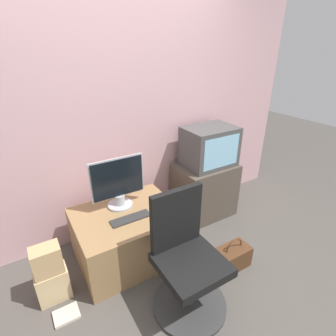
% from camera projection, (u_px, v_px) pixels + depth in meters
% --- Properties ---
extents(ground_plane, '(12.00, 12.00, 0.00)m').
position_uv_depth(ground_plane, '(191.00, 313.00, 2.02)').
color(ground_plane, '#4C4742').
extents(wall_back, '(4.40, 0.05, 2.60)m').
position_uv_depth(wall_back, '(114.00, 111.00, 2.48)').
color(wall_back, '#CC9EA3').
rests_on(wall_back, ground_plane).
extents(desk, '(0.93, 0.74, 0.49)m').
position_uv_depth(desk, '(128.00, 235.00, 2.47)').
color(desk, '#937047').
rests_on(desk, ground_plane).
extents(side_stand, '(0.66, 0.48, 0.64)m').
position_uv_depth(side_stand, '(204.00, 190.00, 3.09)').
color(side_stand, '#4C4238').
rests_on(side_stand, ground_plane).
extents(main_monitor, '(0.50, 0.23, 0.49)m').
position_uv_depth(main_monitor, '(118.00, 184.00, 2.38)').
color(main_monitor, '#B2B2B7').
rests_on(main_monitor, desk).
extents(keyboard, '(0.36, 0.11, 0.01)m').
position_uv_depth(keyboard, '(131.00, 218.00, 2.29)').
color(keyboard, '#2D2D2D').
rests_on(keyboard, desk).
extents(mouse, '(0.06, 0.04, 0.02)m').
position_uv_depth(mouse, '(157.00, 210.00, 2.39)').
color(mouse, silver).
rests_on(mouse, desk).
extents(crt_tv, '(0.56, 0.40, 0.43)m').
position_uv_depth(crt_tv, '(209.00, 147.00, 2.87)').
color(crt_tv, '#474747').
rests_on(crt_tv, side_stand).
extents(office_chair, '(0.58, 0.58, 0.95)m').
position_uv_depth(office_chair, '(187.00, 264.00, 1.96)').
color(office_chair, '#333333').
rests_on(office_chair, ground_plane).
extents(cardboard_box_lower, '(0.24, 0.16, 0.28)m').
position_uv_depth(cardboard_box_lower, '(53.00, 284.00, 2.09)').
color(cardboard_box_lower, '#D1B27F').
rests_on(cardboard_box_lower, ground_plane).
extents(cardboard_box_upper, '(0.21, 0.15, 0.23)m').
position_uv_depth(cardboard_box_upper, '(47.00, 260.00, 1.98)').
color(cardboard_box_upper, tan).
rests_on(cardboard_box_upper, cardboard_box_lower).
extents(handbag, '(0.31, 0.19, 0.31)m').
position_uv_depth(handbag, '(233.00, 257.00, 2.41)').
color(handbag, '#4C2D19').
rests_on(handbag, ground_plane).
extents(book, '(0.19, 0.15, 0.02)m').
position_uv_depth(book, '(66.00, 315.00, 1.99)').
color(book, beige).
rests_on(book, ground_plane).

